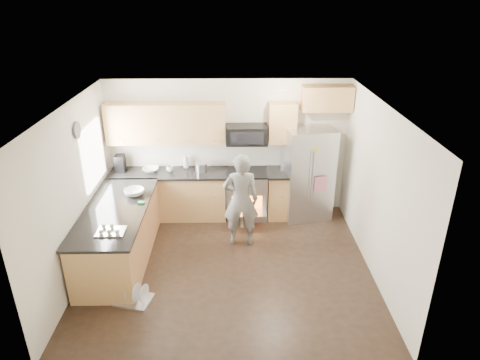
{
  "coord_description": "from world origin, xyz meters",
  "views": [
    {
      "loc": [
        0.11,
        -5.68,
        4.09
      ],
      "look_at": [
        0.21,
        0.5,
        1.29
      ],
      "focal_mm": 32.0,
      "sensor_mm": 36.0,
      "label": 1
    }
  ],
  "objects_px": {
    "stove_range": "(247,184)",
    "person": "(241,200)",
    "refrigerator": "(308,173)",
    "dish_rack": "(134,296)"
  },
  "relations": [
    {
      "from": "refrigerator",
      "to": "dish_rack",
      "type": "distance_m",
      "value": 3.86
    },
    {
      "from": "stove_range",
      "to": "person",
      "type": "relative_size",
      "value": 1.08
    },
    {
      "from": "refrigerator",
      "to": "person",
      "type": "distance_m",
      "value": 1.61
    },
    {
      "from": "stove_range",
      "to": "person",
      "type": "height_order",
      "value": "stove_range"
    },
    {
      "from": "stove_range",
      "to": "dish_rack",
      "type": "relative_size",
      "value": 3.17
    },
    {
      "from": "stove_range",
      "to": "refrigerator",
      "type": "distance_m",
      "value": 1.17
    },
    {
      "from": "stove_range",
      "to": "dish_rack",
      "type": "height_order",
      "value": "stove_range"
    },
    {
      "from": "person",
      "to": "dish_rack",
      "type": "xyz_separation_m",
      "value": [
        -1.55,
        -1.51,
        -0.75
      ]
    },
    {
      "from": "refrigerator",
      "to": "person",
      "type": "bearing_deg",
      "value": -152.35
    },
    {
      "from": "refrigerator",
      "to": "dish_rack",
      "type": "bearing_deg",
      "value": -148.53
    }
  ]
}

